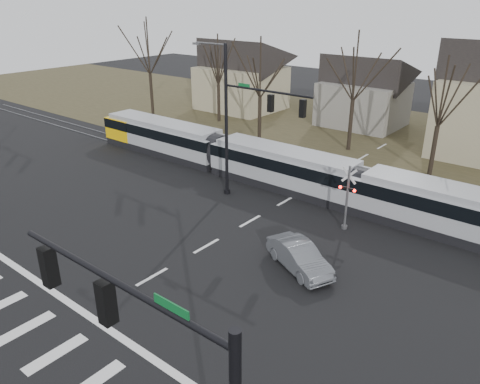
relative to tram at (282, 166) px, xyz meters
The scene contains 13 objects.
ground 16.17m from the tram, 83.85° to the right, with size 140.00×140.00×0.00m, color black.
grass_verge 16.17m from the tram, 83.85° to the left, with size 140.00×28.00×0.01m, color #38331E.
crosswalk 20.13m from the tram, 85.07° to the right, with size 27.00×2.60×0.01m.
stop_line 17.95m from the tram, 84.47° to the right, with size 28.00×0.35×0.01m, color silver.
lane_dashes 2.32m from the tram, ahead, with size 0.18×30.00×0.01m.
rail_pair 2.32m from the tram, ahead, with size 90.00×1.52×0.06m.
tram is the anchor object (origin of this frame).
sedan 11.24m from the tram, 51.30° to the right, with size 4.53×3.17×1.42m, color #5A5D62.
signal_pole_far 5.46m from the tram, 101.06° to the right, with size 9.28×0.44×10.20m.
rail_crossing_signal 7.46m from the tram, 25.50° to the right, with size 1.08×0.36×4.00m.
tree_row 11.21m from the tram, 69.58° to the left, with size 59.20×7.20×10.00m.
house_a 25.82m from the tram, 135.44° to the left, with size 9.72×8.64×8.60m.
house_b 20.41m from the tram, 99.30° to the left, with size 8.64×7.56×7.65m.
Camera 1 is at (15.86, -10.66, 12.97)m, focal length 35.00 mm.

